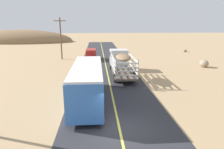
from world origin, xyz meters
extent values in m
plane|color=tan|center=(0.00, 0.00, 0.00)|extent=(240.00, 240.00, 0.00)
cube|color=#2D2D33|center=(0.00, 0.00, 0.01)|extent=(8.00, 120.00, 0.02)
cube|color=#D8CC4C|center=(0.00, 0.00, 0.02)|extent=(0.16, 117.60, 0.00)
cube|color=silver|center=(1.79, 17.46, 1.82)|extent=(2.50, 2.20, 2.20)
cube|color=#192333|center=(1.79, 17.46, 2.27)|extent=(2.53, 1.54, 0.70)
cube|color=brown|center=(1.79, 12.06, 0.72)|extent=(2.50, 6.40, 0.24)
cylinder|color=silver|center=(0.60, 15.20, 1.94)|extent=(0.12, 0.12, 2.20)
cylinder|color=silver|center=(2.98, 15.20, 1.94)|extent=(0.12, 0.12, 2.20)
cylinder|color=silver|center=(0.60, 8.92, 1.94)|extent=(0.12, 0.12, 2.20)
cylinder|color=silver|center=(2.98, 8.92, 1.94)|extent=(0.12, 0.12, 2.20)
cube|color=silver|center=(0.58, 12.06, 1.28)|extent=(0.08, 6.30, 0.12)
cube|color=silver|center=(3.00, 12.06, 1.28)|extent=(0.08, 6.30, 0.12)
cube|color=silver|center=(1.79, 8.90, 1.28)|extent=(2.40, 0.08, 0.12)
cube|color=silver|center=(0.58, 12.06, 1.72)|extent=(0.08, 6.30, 0.12)
cube|color=silver|center=(3.00, 12.06, 1.72)|extent=(0.08, 6.30, 0.12)
cube|color=silver|center=(1.79, 8.90, 1.72)|extent=(2.40, 0.08, 0.12)
cube|color=silver|center=(0.58, 12.06, 2.16)|extent=(0.08, 6.30, 0.12)
cube|color=silver|center=(3.00, 12.06, 2.16)|extent=(0.08, 6.30, 0.12)
cube|color=silver|center=(1.79, 8.90, 2.16)|extent=(2.40, 0.08, 0.12)
cube|color=silver|center=(0.58, 12.06, 2.60)|extent=(0.08, 6.30, 0.12)
cube|color=silver|center=(3.00, 12.06, 2.60)|extent=(0.08, 6.30, 0.12)
cube|color=silver|center=(1.79, 8.90, 2.60)|extent=(2.40, 0.08, 0.12)
ellipsoid|color=#8C6B4C|center=(1.79, 12.06, 2.69)|extent=(1.75, 3.84, 0.70)
cylinder|color=black|center=(0.70, 17.46, 0.57)|extent=(0.32, 1.10, 1.10)
cylinder|color=black|center=(2.88, 17.46, 0.57)|extent=(0.32, 1.10, 1.10)
cylinder|color=black|center=(0.70, 10.78, 0.57)|extent=(0.32, 1.10, 1.10)
cylinder|color=black|center=(2.88, 10.78, 0.57)|extent=(0.32, 1.10, 1.10)
cube|color=#3872C6|center=(-2.25, 4.91, 1.72)|extent=(2.50, 10.00, 2.70)
cube|color=white|center=(-2.25, 4.91, 3.15)|extent=(2.45, 9.80, 0.16)
cube|color=#192333|center=(-2.25, 4.91, 2.19)|extent=(2.54, 9.20, 0.80)
cube|color=silver|center=(-2.25, 4.91, 0.57)|extent=(2.53, 9.80, 0.36)
cylinder|color=black|center=(-3.35, 8.16, 0.52)|extent=(0.30, 1.00, 1.00)
cylinder|color=black|center=(-1.15, 8.16, 0.52)|extent=(0.30, 1.00, 1.00)
cylinder|color=black|center=(-3.35, 1.66, 0.52)|extent=(0.30, 1.00, 1.00)
cylinder|color=black|center=(-1.15, 1.66, 0.52)|extent=(0.30, 1.00, 1.00)
cube|color=#B2261E|center=(-2.47, 25.89, 0.70)|extent=(1.90, 4.60, 0.90)
cube|color=#B2261E|center=(-2.47, 25.74, 1.55)|extent=(1.75, 3.59, 0.80)
cube|color=#192333|center=(-2.47, 25.74, 1.57)|extent=(1.79, 3.22, 0.44)
cube|color=silver|center=(-2.47, 23.67, 0.37)|extent=(1.86, 0.20, 0.24)
cube|color=red|center=(-3.30, 23.61, 0.88)|extent=(0.16, 0.06, 0.14)
cube|color=red|center=(-1.64, 23.61, 0.88)|extent=(0.16, 0.06, 0.14)
cylinder|color=black|center=(-3.29, 27.32, 0.40)|extent=(0.26, 0.76, 0.76)
cylinder|color=black|center=(-1.65, 27.32, 0.40)|extent=(0.26, 0.76, 0.76)
cylinder|color=black|center=(-3.29, 24.46, 0.40)|extent=(0.26, 0.76, 0.76)
cylinder|color=black|center=(-1.65, 24.46, 0.40)|extent=(0.26, 0.76, 0.76)
cylinder|color=brown|center=(-7.96, 26.73, 3.81)|extent=(0.24, 0.24, 7.62)
cube|color=brown|center=(-7.96, 26.73, 7.02)|extent=(2.20, 0.14, 0.14)
ellipsoid|color=gray|center=(15.18, 17.97, 0.56)|extent=(1.30, 1.50, 1.13)
ellipsoid|color=#84705B|center=(19.23, 34.39, 0.29)|extent=(0.84, 0.69, 0.57)
ellipsoid|color=olive|center=(-28.14, 62.59, 0.00)|extent=(36.60, 16.94, 8.54)
camera|label=1|loc=(-1.39, -12.21, 6.82)|focal=33.02mm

